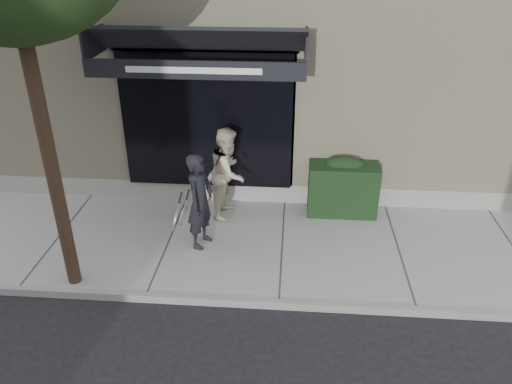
{
  "coord_description": "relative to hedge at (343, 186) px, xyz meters",
  "views": [
    {
      "loc": [
        0.11,
        -7.33,
        4.96
      ],
      "look_at": [
        -0.51,
        0.6,
        0.8
      ],
      "focal_mm": 35.0,
      "sensor_mm": 36.0,
      "label": 1
    }
  ],
  "objects": [
    {
      "name": "curb",
      "position": [
        -1.1,
        -2.8,
        -0.59
      ],
      "size": [
        20.0,
        0.1,
        0.14
      ],
      "primitive_type": "cube",
      "color": "gray",
      "rests_on": "ground"
    },
    {
      "name": "sidewalk",
      "position": [
        -1.1,
        -1.25,
        -0.6
      ],
      "size": [
        20.0,
        3.0,
        0.12
      ],
      "primitive_type": "cube",
      "color": "#A1A29C",
      "rests_on": "ground"
    },
    {
      "name": "hedge",
      "position": [
        0.0,
        0.0,
        0.0
      ],
      "size": [
        1.3,
        0.7,
        1.14
      ],
      "color": "black",
      "rests_on": "sidewalk"
    },
    {
      "name": "building_facade",
      "position": [
        -1.11,
        3.71,
        2.08
      ],
      "size": [
        14.3,
        8.04,
        5.64
      ],
      "color": "beige",
      "rests_on": "ground"
    },
    {
      "name": "pedestrian_front",
      "position": [
        -2.49,
        -1.37,
        0.3
      ],
      "size": [
        0.74,
        0.9,
        1.69
      ],
      "color": "black",
      "rests_on": "sidewalk"
    },
    {
      "name": "pedestrian_back",
      "position": [
        -2.16,
        -0.25,
        0.33
      ],
      "size": [
        0.81,
        0.92,
        1.74
      ],
      "color": "beige",
      "rests_on": "sidewalk"
    },
    {
      "name": "ground",
      "position": [
        -1.1,
        -1.25,
        -0.66
      ],
      "size": [
        80.0,
        80.0,
        0.0
      ],
      "primitive_type": "plane",
      "color": "black",
      "rests_on": "ground"
    }
  ]
}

